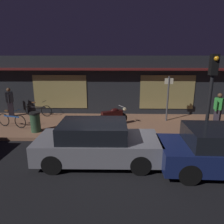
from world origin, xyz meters
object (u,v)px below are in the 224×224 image
at_px(motorcycle, 113,116).
at_px(traffic_light_pole, 211,87).
at_px(sign_post, 168,96).
at_px(trash_bin, 35,122).
at_px(bicycle_extra, 38,110).
at_px(person_photographer, 10,101).
at_px(person_bystander, 218,109).
at_px(parked_car_far, 97,143).
at_px(bicycle_parked, 12,120).

xyz_separation_m(motorcycle, traffic_light_pole, (3.48, -2.71, 1.83)).
xyz_separation_m(sign_post, trash_bin, (-6.46, -1.90, -0.89)).
relative_size(bicycle_extra, person_photographer, 0.99).
distance_m(bicycle_extra, traffic_light_pole, 9.18).
distance_m(motorcycle, traffic_light_pole, 4.77).
xyz_separation_m(person_bystander, sign_post, (-2.31, 0.83, 0.48)).
distance_m(motorcycle, person_photographer, 6.21).
height_order(motorcycle, person_photographer, person_photographer).
xyz_separation_m(bicycle_extra, traffic_light_pole, (7.88, -4.29, 1.97)).
relative_size(trash_bin, traffic_light_pole, 0.26).
bearing_deg(parked_car_far, trash_bin, 141.26).
bearing_deg(bicycle_parked, person_photographer, 118.08).
relative_size(person_photographer, trash_bin, 1.80).
xyz_separation_m(person_photographer, parked_car_far, (5.54, -5.02, -0.32)).
bearing_deg(traffic_light_pole, parked_car_far, -169.08).
bearing_deg(traffic_light_pole, trash_bin, 166.26).
bearing_deg(person_photographer, traffic_light_pole, -24.21).
relative_size(bicycle_extra, person_bystander, 0.99).
xyz_separation_m(person_bystander, trash_bin, (-8.78, -1.07, -0.41)).
relative_size(motorcycle, sign_post, 0.65).
bearing_deg(bicycle_extra, bicycle_parked, -105.86).
xyz_separation_m(bicycle_extra, parked_car_far, (3.94, -5.05, 0.20)).
bearing_deg(bicycle_extra, parked_car_far, -52.04).
bearing_deg(person_photographer, trash_bin, -46.01).
distance_m(person_photographer, traffic_light_pole, 10.49).
xyz_separation_m(bicycle_parked, parked_car_far, (4.50, -3.07, 0.20)).
relative_size(bicycle_parked, person_bystander, 0.96).
relative_size(bicycle_parked, trash_bin, 1.72).
height_order(bicycle_parked, person_bystander, person_bystander).
relative_size(motorcycle, bicycle_extra, 0.94).
xyz_separation_m(sign_post, traffic_light_pole, (0.56, -3.62, 0.97)).
distance_m(person_photographer, sign_post, 8.96).
height_order(person_photographer, trash_bin, person_photographer).
bearing_deg(person_photographer, parked_car_far, -42.17).
bearing_deg(person_photographer, motorcycle, -14.54).
bearing_deg(bicycle_parked, sign_post, 9.43).
xyz_separation_m(bicycle_parked, person_photographer, (-1.04, 1.95, 0.52)).
bearing_deg(person_photographer, bicycle_extra, 1.07).
relative_size(motorcycle, bicycle_parked, 0.98).
bearing_deg(bicycle_extra, sign_post, -5.24).
bearing_deg(sign_post, parked_car_far, -127.64).
bearing_deg(traffic_light_pole, bicycle_extra, 151.41).
xyz_separation_m(motorcycle, parked_car_far, (-0.46, -3.47, 0.06)).
distance_m(bicycle_parked, traffic_light_pole, 8.97).
distance_m(motorcycle, parked_car_far, 3.50).
xyz_separation_m(motorcycle, bicycle_extra, (-4.40, 1.59, -0.14)).
xyz_separation_m(trash_bin, parked_car_far, (3.09, -2.48, 0.08)).
relative_size(motorcycle, traffic_light_pole, 0.43).
bearing_deg(bicycle_parked, bicycle_extra, 74.14).
bearing_deg(parked_car_far, bicycle_extra, 127.96).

